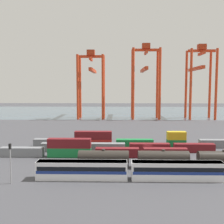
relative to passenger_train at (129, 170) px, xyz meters
name	(u,v)px	position (x,y,z in m)	size (l,w,h in m)	color
ground_plane	(138,131)	(6.38, 62.09, -2.14)	(420.00, 420.00, 0.00)	#424247
harbour_water	(129,112)	(6.38, 158.26, -2.14)	(400.00, 110.00, 0.01)	#475B6B
passenger_train	(129,170)	(0.00, 0.00, 0.00)	(39.45, 3.14, 3.90)	silver
freight_tank_row	(193,159)	(15.85, 8.48, 0.02)	(55.88, 3.07, 4.53)	#232326
signal_mast	(10,158)	(-24.16, -3.06, 3.16)	(0.36, 0.60, 8.25)	gray
shipping_container_0	(22,152)	(-29.55, 18.23, -0.84)	(12.10, 2.44, 2.60)	slate
shipping_container_1	(70,152)	(-16.11, 18.23, -0.84)	(12.10, 2.44, 2.60)	#197538
shipping_container_2	(69,143)	(-16.11, 18.23, 1.76)	(12.10, 2.44, 2.60)	maroon
shipping_container_3	(117,152)	(-2.66, 18.23, -0.84)	(12.10, 2.44, 2.60)	maroon
shipping_container_4	(165,153)	(10.78, 18.23, -0.84)	(12.10, 2.44, 2.60)	maroon
shipping_container_5	(61,147)	(-19.82, 24.53, -0.84)	(12.10, 2.44, 2.60)	slate
shipping_container_6	(105,147)	(-6.36, 24.53, -0.84)	(12.10, 2.44, 2.60)	slate
shipping_container_7	(149,148)	(7.09, 24.53, -0.84)	(12.10, 2.44, 2.60)	maroon
shipping_container_8	(194,148)	(20.55, 24.53, -0.84)	(12.10, 2.44, 2.60)	maroon
shipping_container_9	(52,143)	(-24.11, 30.84, -0.84)	(12.10, 2.44, 2.60)	slate
shipping_container_10	(93,143)	(-10.57, 30.84, -0.84)	(12.10, 2.44, 2.60)	#AD211C
shipping_container_11	(93,135)	(-10.57, 30.84, 1.76)	(12.10, 2.44, 2.60)	maroon
shipping_container_12	(135,143)	(2.98, 30.84, -0.84)	(12.10, 2.44, 2.60)	#197538
shipping_container_13	(176,143)	(16.52, 30.84, -0.84)	(6.04, 2.44, 2.60)	#197538
shipping_container_14	(176,136)	(16.52, 30.84, 1.76)	(6.04, 2.44, 2.60)	gold
shipping_container_15	(218,144)	(30.07, 30.84, -0.84)	(12.10, 2.44, 2.60)	slate
gantry_crane_west	(91,77)	(-19.42, 114.34, 23.75)	(16.84, 34.86, 42.46)	red
gantry_crane_central	(145,74)	(14.52, 114.29, 25.46)	(17.55, 35.54, 46.33)	red
gantry_crane_east	(200,75)	(48.46, 113.94, 25.25)	(16.72, 33.49, 45.72)	red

